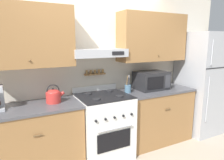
% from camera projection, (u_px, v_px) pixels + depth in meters
% --- Properties ---
extents(wall_back, '(5.20, 0.46, 2.55)m').
position_uv_depth(wall_back, '(96.00, 58.00, 3.09)').
color(wall_back, beige).
rests_on(wall_back, ground_plane).
extents(counter_left, '(1.17, 0.64, 0.92)m').
position_uv_depth(counter_left, '(36.00, 140.00, 2.60)').
color(counter_left, olive).
rests_on(counter_left, ground_plane).
extents(counter_right, '(1.25, 0.64, 0.92)m').
position_uv_depth(counter_right, '(155.00, 115.00, 3.49)').
color(counter_right, olive).
rests_on(counter_right, ground_plane).
extents(stove_range, '(0.74, 0.71, 1.03)m').
position_uv_depth(stove_range, '(104.00, 126.00, 3.00)').
color(stove_range, white).
rests_on(stove_range, ground_plane).
extents(refrigerator, '(0.78, 0.76, 1.89)m').
position_uv_depth(refrigerator, '(202.00, 83.00, 3.81)').
color(refrigerator, '#ADAFB5').
rests_on(refrigerator, ground_plane).
extents(tea_kettle, '(0.25, 0.19, 0.25)m').
position_uv_depth(tea_kettle, '(54.00, 96.00, 2.65)').
color(tea_kettle, red).
rests_on(tea_kettle, counter_left).
extents(microwave, '(0.53, 0.40, 0.30)m').
position_uv_depth(microwave, '(151.00, 80.00, 3.39)').
color(microwave, '#232326').
rests_on(microwave, counter_right).
extents(utensil_crock, '(0.10, 0.10, 0.28)m').
position_uv_depth(utensil_crock, '(128.00, 88.00, 3.18)').
color(utensil_crock, slate).
rests_on(utensil_crock, counter_right).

